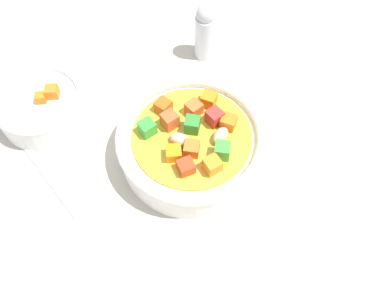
{
  "coord_description": "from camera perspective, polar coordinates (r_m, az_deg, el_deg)",
  "views": [
    {
      "loc": [
        -20.5,
        15.26,
        43.25
      ],
      "look_at": [
        0.0,
        0.0,
        2.43
      ],
      "focal_mm": 36.06,
      "sensor_mm": 36.0,
      "label": 1
    }
  ],
  "objects": [
    {
      "name": "pepper_shaker",
      "position": [
        0.58,
        1.99,
        16.31
      ],
      "size": [
        3.13,
        3.13,
        9.0
      ],
      "color": "silver",
      "rests_on": "ground_plane"
    },
    {
      "name": "spoon",
      "position": [
        0.48,
        -17.23,
        -9.49
      ],
      "size": [
        21.93,
        2.92,
        0.91
      ],
      "rotation": [
        0.0,
        0.0,
        3.21
      ],
      "color": "silver",
      "rests_on": "ground_plane"
    },
    {
      "name": "side_bowl_small",
      "position": [
        0.56,
        -21.35,
        5.31
      ],
      "size": [
        11.92,
        11.92,
        5.24
      ],
      "color": "white",
      "rests_on": "ground_plane"
    },
    {
      "name": "soup_bowl_main",
      "position": [
        0.48,
        0.01,
        0.29
      ],
      "size": [
        18.54,
        18.54,
        6.45
      ],
      "color": "white",
      "rests_on": "ground_plane"
    },
    {
      "name": "ground_plane",
      "position": [
        0.51,
        0.0,
        -2.04
      ],
      "size": [
        140.0,
        140.0,
        2.0
      ],
      "primitive_type": "cube",
      "color": "#BAB2A0"
    }
  ]
}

